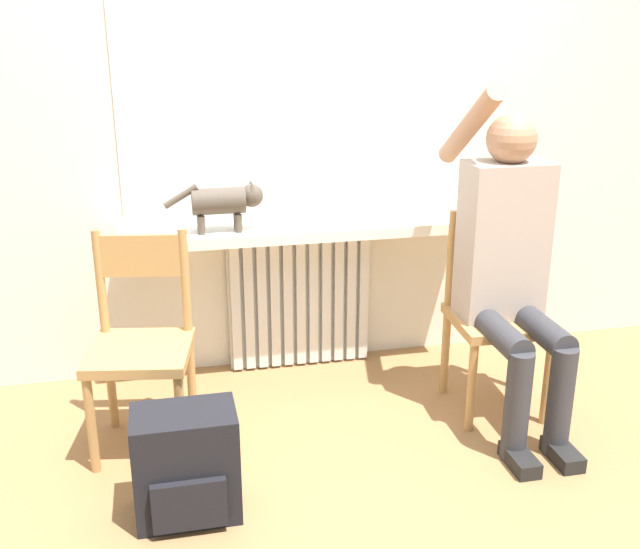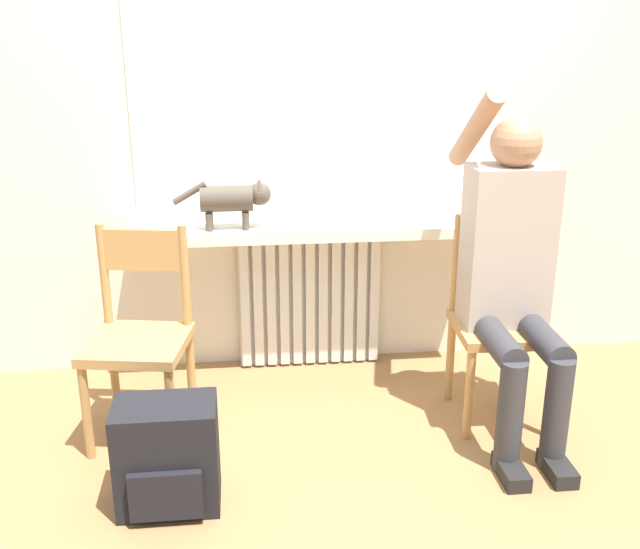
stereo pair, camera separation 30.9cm
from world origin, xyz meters
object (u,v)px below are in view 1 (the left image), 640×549
Objects in this scene: chair_left at (141,342)px; chair_right at (495,311)px; person at (511,260)px; cat at (226,201)px; backpack at (186,465)px.

chair_right is (1.48, 0.00, 0.00)m from chair_left.
person is 3.24× the size of cat.
chair_left is 0.74m from cat.
chair_left and chair_right have the same top height.
chair_left is 2.18× the size of backpack.
chair_left is at bearing 104.88° from backpack.
chair_left is at bearing -177.36° from chair_right.
backpack is (-1.34, -0.41, -0.51)m from person.
chair_right is 0.28m from person.
cat reaches higher than backpack.
cat is (-1.09, 0.56, 0.17)m from person.
chair_right is at bearing 20.68° from backpack.
chair_right is 1.98× the size of cat.
chair_left is at bearing -130.46° from cat.
chair_right reaches higher than backpack.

